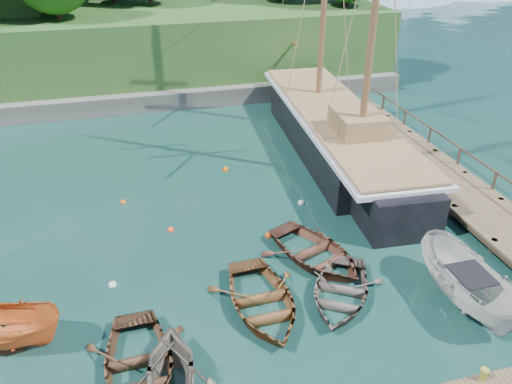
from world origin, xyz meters
TOP-DOWN VIEW (x-y plane):
  - ground at (0.00, 0.00)m, footprint 160.00×160.00m
  - dock_east at (11.50, 7.00)m, footprint 3.20×24.00m
  - rowboat_0 at (-5.12, -1.70)m, footprint 3.44×4.76m
  - rowboat_2 at (-0.50, 0.18)m, footprint 3.65×4.99m
  - rowboat_3 at (2.54, -0.00)m, footprint 4.96×5.37m
  - rowboat_4 at (2.50, 2.50)m, footprint 5.00×5.73m
  - motorboat_orange at (-9.52, 0.77)m, footprint 4.82×3.08m
  - cabin_boat_white at (7.00, -1.50)m, footprint 2.11×5.45m
  - schooner at (7.52, 12.56)m, footprint 5.95×26.56m
  - mooring_buoy_0 at (-5.90, 2.99)m, footprint 0.33×0.33m
  - mooring_buoy_1 at (-3.23, 6.31)m, footprint 0.33×0.33m
  - mooring_buoy_2 at (1.06, 4.70)m, footprint 0.35×0.35m
  - mooring_buoy_3 at (3.46, 7.09)m, footprint 0.33×0.33m
  - mooring_buoy_4 at (-5.30, 9.45)m, footprint 0.32×0.32m
  - mooring_buoy_5 at (0.49, 11.69)m, footprint 0.37×0.37m
  - headland at (-12.88, 31.36)m, footprint 51.00×19.31m

SIDE VIEW (x-z plane):
  - ground at x=0.00m, z-range 0.00..0.00m
  - rowboat_0 at x=-5.12m, z-range -0.49..0.49m
  - rowboat_2 at x=-0.50m, z-range -0.50..0.50m
  - rowboat_3 at x=2.54m, z-range -0.45..0.45m
  - rowboat_4 at x=2.50m, z-range -0.50..0.50m
  - motorboat_orange at x=-9.52m, z-range -0.87..0.87m
  - cabin_boat_white at x=7.00m, z-range -1.05..1.05m
  - mooring_buoy_0 at x=-5.90m, z-range -0.17..0.17m
  - mooring_buoy_1 at x=-3.23m, z-range -0.16..0.16m
  - mooring_buoy_2 at x=1.06m, z-range -0.18..0.18m
  - mooring_buoy_3 at x=3.46m, z-range -0.17..0.17m
  - mooring_buoy_4 at x=-5.30m, z-range -0.16..0.16m
  - mooring_buoy_5 at x=0.49m, z-range -0.18..0.18m
  - dock_east at x=11.50m, z-range -0.12..0.98m
  - schooner at x=7.52m, z-range -8.57..10.71m
  - headland at x=-12.88m, z-range -0.91..11.99m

